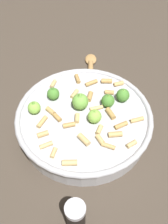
% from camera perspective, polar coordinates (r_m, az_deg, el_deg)
% --- Properties ---
extents(ground_plane, '(2.40, 2.40, 0.00)m').
position_cam_1_polar(ground_plane, '(0.64, -0.00, -3.57)').
color(ground_plane, '#42382D').
extents(cooking_pan, '(0.33, 0.33, 0.10)m').
position_cam_1_polar(cooking_pan, '(0.62, 0.01, -1.66)').
color(cooking_pan, '#B7B7BC').
rests_on(cooking_pan, ground).
extents(pepper_shaker, '(0.04, 0.04, 0.10)m').
position_cam_1_polar(pepper_shaker, '(0.49, -1.87, -22.64)').
color(pepper_shaker, black).
rests_on(pepper_shaker, ground).
extents(wooden_spoon, '(0.21, 0.10, 0.02)m').
position_cam_1_polar(wooden_spoon, '(0.78, 1.49, 8.85)').
color(wooden_spoon, '#B2844C').
rests_on(wooden_spoon, ground).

